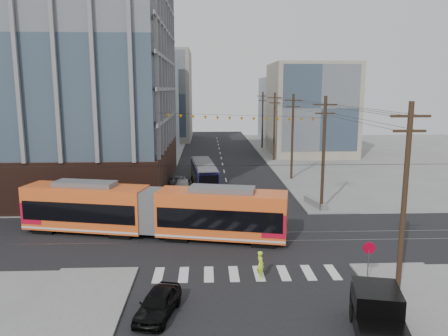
# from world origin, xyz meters

# --- Properties ---
(ground) EXTENTS (160.00, 160.00, 0.00)m
(ground) POSITION_xyz_m (0.00, 0.00, 0.00)
(ground) COLOR slate
(office_building) EXTENTS (30.00, 25.00, 28.60)m
(office_building) POSITION_xyz_m (-22.00, 23.00, 14.30)
(office_building) COLOR #381E16
(office_building) RESTS_ON ground
(bg_bldg_nw_near) EXTENTS (18.00, 16.00, 18.00)m
(bg_bldg_nw_near) POSITION_xyz_m (-17.00, 52.00, 9.00)
(bg_bldg_nw_near) COLOR #8C99A5
(bg_bldg_nw_near) RESTS_ON ground
(bg_bldg_ne_near) EXTENTS (14.00, 14.00, 16.00)m
(bg_bldg_ne_near) POSITION_xyz_m (16.00, 48.00, 8.00)
(bg_bldg_ne_near) COLOR gray
(bg_bldg_ne_near) RESTS_ON ground
(bg_bldg_nw_far) EXTENTS (16.00, 18.00, 20.00)m
(bg_bldg_nw_far) POSITION_xyz_m (-14.00, 72.00, 10.00)
(bg_bldg_nw_far) COLOR gray
(bg_bldg_nw_far) RESTS_ON ground
(bg_bldg_ne_far) EXTENTS (16.00, 16.00, 14.00)m
(bg_bldg_ne_far) POSITION_xyz_m (18.00, 68.00, 7.00)
(bg_bldg_ne_far) COLOR #8C99A5
(bg_bldg_ne_far) RESTS_ON ground
(utility_pole_near) EXTENTS (0.30, 0.30, 11.00)m
(utility_pole_near) POSITION_xyz_m (8.50, -6.00, 5.50)
(utility_pole_near) COLOR black
(utility_pole_near) RESTS_ON ground
(utility_pole_far) EXTENTS (0.30, 0.30, 11.00)m
(utility_pole_far) POSITION_xyz_m (8.50, 56.00, 5.50)
(utility_pole_far) COLOR black
(utility_pole_far) RESTS_ON ground
(streetcar) EXTENTS (21.39, 7.47, 4.09)m
(streetcar) POSITION_xyz_m (-6.85, 4.58, 2.05)
(streetcar) COLOR orange
(streetcar) RESTS_ON ground
(city_bus) EXTENTS (3.49, 11.32, 3.16)m
(city_bus) POSITION_xyz_m (-2.81, 21.15, 1.58)
(city_bus) COLOR #16143D
(city_bus) RESTS_ON ground
(pickup_truck) EXTENTS (3.44, 6.45, 2.08)m
(pickup_truck) POSITION_xyz_m (5.42, -11.25, 1.04)
(pickup_truck) COLOR black
(pickup_truck) RESTS_ON ground
(black_sedan) EXTENTS (2.54, 4.34, 1.39)m
(black_sedan) POSITION_xyz_m (-5.07, -8.03, 0.69)
(black_sedan) COLOR black
(black_sedan) RESTS_ON ground
(parked_car_silver) EXTENTS (3.13, 5.18, 1.61)m
(parked_car_silver) POSITION_xyz_m (-4.91, 12.78, 0.81)
(parked_car_silver) COLOR #B4B5BF
(parked_car_silver) RESTS_ON ground
(parked_car_white) EXTENTS (2.34, 5.23, 1.49)m
(parked_car_white) POSITION_xyz_m (-5.25, 19.98, 0.75)
(parked_car_white) COLOR silver
(parked_car_white) RESTS_ON ground
(parked_car_grey) EXTENTS (2.79, 5.06, 1.34)m
(parked_car_grey) POSITION_xyz_m (-6.05, 22.79, 0.67)
(parked_car_grey) COLOR slate
(parked_car_grey) RESTS_ON ground
(pedestrian) EXTENTS (0.59, 0.74, 1.78)m
(pedestrian) POSITION_xyz_m (0.81, -3.70, 0.89)
(pedestrian) COLOR #CFFF2B
(pedestrian) RESTS_ON ground
(stop_sign) EXTENTS (0.85, 0.85, 2.54)m
(stop_sign) POSITION_xyz_m (7.13, -4.86, 1.27)
(stop_sign) COLOR #A5001D
(stop_sign) RESTS_ON ground
(jersey_barrier) EXTENTS (1.76, 3.98, 0.78)m
(jersey_barrier) POSITION_xyz_m (8.30, 12.54, 0.39)
(jersey_barrier) COLOR slate
(jersey_barrier) RESTS_ON ground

